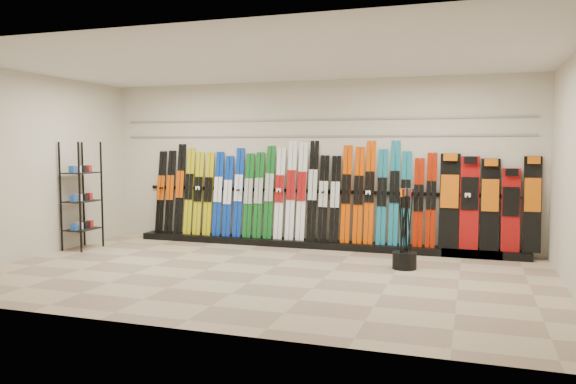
% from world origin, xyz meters
% --- Properties ---
extents(floor, '(8.00, 8.00, 0.00)m').
position_xyz_m(floor, '(0.00, 0.00, 0.00)').
color(floor, gray).
rests_on(floor, ground).
extents(back_wall, '(8.00, 0.00, 8.00)m').
position_xyz_m(back_wall, '(0.00, 2.50, 1.50)').
color(back_wall, beige).
rests_on(back_wall, floor).
extents(left_wall, '(0.00, 5.00, 5.00)m').
position_xyz_m(left_wall, '(-4.00, 0.00, 1.50)').
color(left_wall, beige).
rests_on(left_wall, floor).
extents(ceiling, '(8.00, 8.00, 0.00)m').
position_xyz_m(ceiling, '(0.00, 0.00, 3.00)').
color(ceiling, silver).
rests_on(ceiling, back_wall).
extents(ski_rack_base, '(8.00, 0.40, 0.12)m').
position_xyz_m(ski_rack_base, '(0.22, 2.28, 0.06)').
color(ski_rack_base, black).
rests_on(ski_rack_base, floor).
extents(skis, '(5.37, 0.30, 1.83)m').
position_xyz_m(skis, '(-0.44, 2.36, 0.95)').
color(skis, black).
rests_on(skis, ski_rack_base).
extents(snowboards, '(1.58, 0.24, 1.58)m').
position_xyz_m(snowboards, '(3.05, 2.36, 0.87)').
color(snowboards, black).
rests_on(snowboards, ski_rack_base).
extents(accessory_rack, '(0.40, 0.60, 1.90)m').
position_xyz_m(accessory_rack, '(-3.75, 0.87, 0.95)').
color(accessory_rack, black).
rests_on(accessory_rack, floor).
extents(pole_bin, '(0.36, 0.36, 0.25)m').
position_xyz_m(pole_bin, '(1.88, 1.00, 0.12)').
color(pole_bin, black).
rests_on(pole_bin, floor).
extents(ski_poles, '(0.23, 0.29, 1.18)m').
position_xyz_m(ski_poles, '(1.87, 1.03, 0.61)').
color(ski_poles, black).
rests_on(ski_poles, pole_bin).
extents(slatwall_rail_0, '(7.60, 0.02, 0.03)m').
position_xyz_m(slatwall_rail_0, '(0.00, 2.48, 2.00)').
color(slatwall_rail_0, gray).
rests_on(slatwall_rail_0, back_wall).
extents(slatwall_rail_1, '(7.60, 0.02, 0.03)m').
position_xyz_m(slatwall_rail_1, '(0.00, 2.48, 2.30)').
color(slatwall_rail_1, gray).
rests_on(slatwall_rail_1, back_wall).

